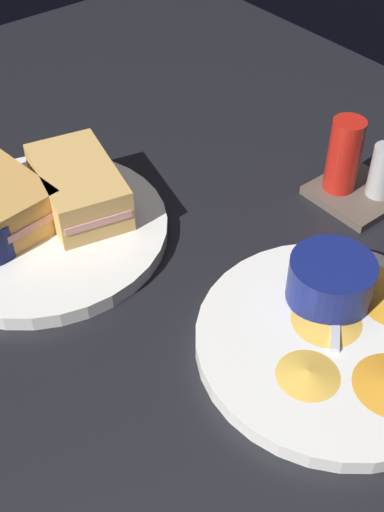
{
  "coord_description": "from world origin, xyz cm",
  "views": [
    {
      "loc": [
        45.97,
        -23.93,
        46.23
      ],
      "look_at": [
        10.02,
        5.06,
        3.0
      ],
      "focal_mm": 46.46,
      "sensor_mm": 36.0,
      "label": 1
    }
  ],
  "objects_px": {
    "condiment_caddy": "(357,172)",
    "plate_sandwich_main": "(43,231)",
    "sandwich_half_near": "(78,186)",
    "spoon_by_gravy_ramekin": "(337,292)",
    "plate_chips_companion": "(333,342)",
    "ramekin_light_gravy": "(331,279)",
    "spoon_by_dark_ramekin": "(43,232)"
  },
  "relations": [
    {
      "from": "spoon_by_dark_ramekin",
      "to": "plate_chips_companion",
      "type": "relative_size",
      "value": 0.4
    },
    {
      "from": "plate_sandwich_main",
      "to": "condiment_caddy",
      "type": "height_order",
      "value": "condiment_caddy"
    },
    {
      "from": "spoon_by_dark_ramekin",
      "to": "condiment_caddy",
      "type": "bearing_deg",
      "value": 65.22
    },
    {
      "from": "condiment_caddy",
      "to": "plate_sandwich_main",
      "type": "bearing_deg",
      "value": -117.38
    },
    {
      "from": "sandwich_half_near",
      "to": "plate_chips_companion",
      "type": "distance_m",
      "value": 0.31
    },
    {
      "from": "plate_sandwich_main",
      "to": "condiment_caddy",
      "type": "bearing_deg",
      "value": 62.62
    },
    {
      "from": "spoon_by_dark_ramekin",
      "to": "spoon_by_gravy_ramekin",
      "type": "relative_size",
      "value": 1.16
    },
    {
      "from": "sandwich_half_near",
      "to": "condiment_caddy",
      "type": "height_order",
      "value": "condiment_caddy"
    },
    {
      "from": "plate_sandwich_main",
      "to": "sandwich_half_near",
      "type": "relative_size",
      "value": 1.8
    },
    {
      "from": "sandwich_half_near",
      "to": "plate_chips_companion",
      "type": "bearing_deg",
      "value": 14.14
    },
    {
      "from": "plate_chips_companion",
      "to": "spoon_by_gravy_ramekin",
      "type": "bearing_deg",
      "value": 130.84
    },
    {
      "from": "ramekin_light_gravy",
      "to": "spoon_by_gravy_ramekin",
      "type": "xyz_separation_m",
      "value": [
        0.0,
        0.01,
        -0.02
      ]
    },
    {
      "from": "spoon_by_gravy_ramekin",
      "to": "sandwich_half_near",
      "type": "bearing_deg",
      "value": -156.71
    },
    {
      "from": "sandwich_half_near",
      "to": "spoon_by_gravy_ramekin",
      "type": "xyz_separation_m",
      "value": [
        0.26,
        0.11,
        -0.02
      ]
    },
    {
      "from": "sandwich_half_near",
      "to": "plate_chips_companion",
      "type": "height_order",
      "value": "sandwich_half_near"
    },
    {
      "from": "plate_sandwich_main",
      "to": "plate_chips_companion",
      "type": "xyz_separation_m",
      "value": [
        0.29,
        0.12,
        0.0
      ]
    },
    {
      "from": "plate_sandwich_main",
      "to": "plate_chips_companion",
      "type": "height_order",
      "value": "same"
    },
    {
      "from": "spoon_by_dark_ramekin",
      "to": "plate_chips_companion",
      "type": "distance_m",
      "value": 0.31
    },
    {
      "from": "plate_chips_companion",
      "to": "ramekin_light_gravy",
      "type": "bearing_deg",
      "value": 140.19
    },
    {
      "from": "spoon_by_dark_ramekin",
      "to": "ramekin_light_gravy",
      "type": "xyz_separation_m",
      "value": [
        0.24,
        0.16,
        0.02
      ]
    },
    {
      "from": "plate_sandwich_main",
      "to": "spoon_by_gravy_ramekin",
      "type": "distance_m",
      "value": 0.31
    },
    {
      "from": "plate_sandwich_main",
      "to": "plate_chips_companion",
      "type": "distance_m",
      "value": 0.32
    },
    {
      "from": "spoon_by_dark_ramekin",
      "to": "condiment_caddy",
      "type": "distance_m",
      "value": 0.34
    },
    {
      "from": "sandwich_half_near",
      "to": "spoon_by_gravy_ramekin",
      "type": "bearing_deg",
      "value": 23.29
    },
    {
      "from": "plate_sandwich_main",
      "to": "condiment_caddy",
      "type": "relative_size",
      "value": 2.75
    },
    {
      "from": "spoon_by_dark_ramekin",
      "to": "condiment_caddy",
      "type": "xyz_separation_m",
      "value": [
        0.14,
        0.31,
        0.01
      ]
    },
    {
      "from": "plate_chips_companion",
      "to": "ramekin_light_gravy",
      "type": "height_order",
      "value": "ramekin_light_gravy"
    },
    {
      "from": "plate_chips_companion",
      "to": "condiment_caddy",
      "type": "distance_m",
      "value": 0.23
    },
    {
      "from": "plate_chips_companion",
      "to": "sandwich_half_near",
      "type": "bearing_deg",
      "value": -165.86
    },
    {
      "from": "plate_sandwich_main",
      "to": "plate_chips_companion",
      "type": "bearing_deg",
      "value": 22.97
    },
    {
      "from": "plate_sandwich_main",
      "to": "spoon_by_dark_ramekin",
      "type": "height_order",
      "value": "spoon_by_dark_ramekin"
    },
    {
      "from": "plate_chips_companion",
      "to": "ramekin_light_gravy",
      "type": "xyz_separation_m",
      "value": [
        -0.04,
        0.03,
        0.03
      ]
    }
  ]
}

